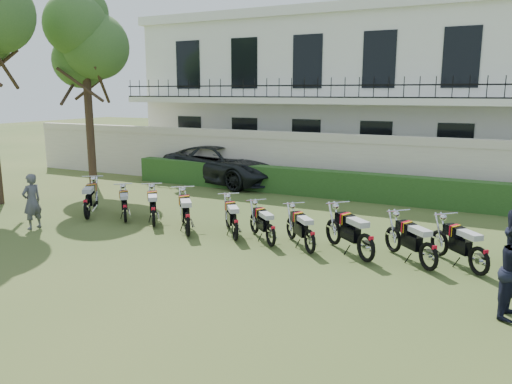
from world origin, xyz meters
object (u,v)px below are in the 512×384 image
(motorcycle_9, at_px, (480,254))
(inspector, at_px, (32,201))
(tree_west_near, at_px, (85,39))
(motorcycle_6, at_px, (310,236))
(motorcycle_0, at_px, (87,203))
(motorcycle_1, at_px, (125,208))
(motorcycle_5, at_px, (271,230))
(motorcycle_4, at_px, (235,224))
(motorcycle_3, at_px, (187,218))
(motorcycle_8, at_px, (429,250))
(suv, at_px, (225,164))
(motorcycle_7, at_px, (366,241))
(motorcycle_2, at_px, (153,211))

(motorcycle_9, relative_size, inspector, 0.96)
(tree_west_near, height_order, motorcycle_6, tree_west_near)
(tree_west_near, xyz_separation_m, motorcycle_0, (3.95, -4.34, -5.36))
(motorcycle_1, xyz_separation_m, motorcycle_5, (4.88, -0.20, -0.00))
(motorcycle_5, bearing_deg, inspector, 145.86)
(motorcycle_4, bearing_deg, motorcycle_3, 152.22)
(motorcycle_8, bearing_deg, motorcycle_0, 135.53)
(motorcycle_9, height_order, inspector, inspector)
(motorcycle_4, relative_size, suv, 0.27)
(motorcycle_4, distance_m, motorcycle_7, 3.49)
(motorcycle_3, height_order, motorcycle_4, motorcycle_3)
(motorcycle_0, bearing_deg, motorcycle_6, -34.93)
(motorcycle_1, height_order, motorcycle_3, motorcycle_3)
(motorcycle_0, height_order, inspector, inspector)
(motorcycle_2, xyz_separation_m, motorcycle_9, (8.60, -0.05, 0.00))
(motorcycle_5, bearing_deg, motorcycle_4, 131.38)
(motorcycle_3, xyz_separation_m, motorcycle_9, (7.18, 0.32, -0.03))
(suv, bearing_deg, motorcycle_7, -119.65)
(tree_west_near, height_order, motorcycle_0, tree_west_near)
(motorcycle_0, bearing_deg, motorcycle_3, -36.66)
(motorcycle_5, relative_size, suv, 0.24)
(motorcycle_5, xyz_separation_m, motorcycle_9, (4.80, 0.12, 0.04))
(motorcycle_1, bearing_deg, motorcycle_8, -44.30)
(motorcycle_2, height_order, motorcycle_7, motorcycle_7)
(motorcycle_5, height_order, motorcycle_6, motorcycle_6)
(motorcycle_6, relative_size, inspector, 0.90)
(motorcycle_1, relative_size, motorcycle_5, 1.02)
(motorcycle_0, height_order, motorcycle_5, motorcycle_0)
(motorcycle_6, bearing_deg, inspector, 146.69)
(tree_west_near, bearing_deg, motorcycle_3, -30.15)
(motorcycle_1, bearing_deg, motorcycle_6, -45.54)
(motorcycle_6, height_order, inspector, inspector)
(motorcycle_7, bearing_deg, motorcycle_5, 128.94)
(motorcycle_0, relative_size, motorcycle_1, 1.28)
(motorcycle_0, distance_m, motorcycle_4, 5.09)
(motorcycle_1, bearing_deg, motorcycle_3, -51.64)
(tree_west_near, distance_m, motorcycle_3, 10.41)
(motorcycle_2, relative_size, inspector, 1.00)
(motorcycle_2, bearing_deg, inspector, 168.92)
(motorcycle_5, distance_m, motorcycle_6, 1.09)
(motorcycle_5, relative_size, motorcycle_7, 0.83)
(motorcycle_1, height_order, motorcycle_2, motorcycle_2)
(motorcycle_1, distance_m, motorcycle_5, 4.89)
(motorcycle_1, bearing_deg, motorcycle_9, -43.09)
(motorcycle_6, bearing_deg, motorcycle_2, 133.92)
(tree_west_near, bearing_deg, motorcycle_5, -23.01)
(motorcycle_4, xyz_separation_m, motorcycle_7, (3.49, -0.15, 0.05))
(motorcycle_9, xyz_separation_m, inspector, (-11.62, -1.56, 0.30))
(motorcycle_2, bearing_deg, motorcycle_0, 146.46)
(suv, bearing_deg, motorcycle_2, -152.68)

